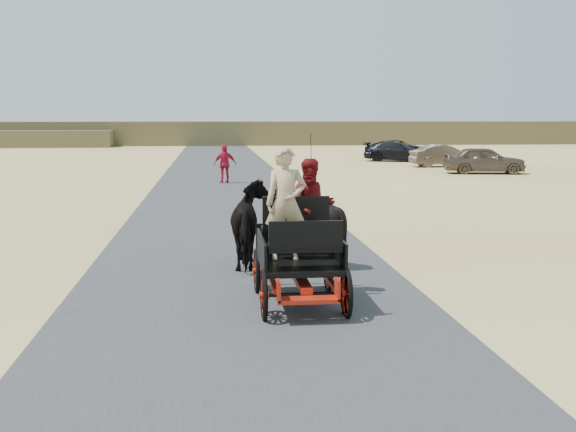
{
  "coord_description": "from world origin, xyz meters",
  "views": [
    {
      "loc": [
        -0.56,
        -13.48,
        3.0
      ],
      "look_at": [
        0.81,
        -0.63,
        1.2
      ],
      "focal_mm": 45.0,
      "sensor_mm": 36.0,
      "label": 1
    }
  ],
  "objects": [
    {
      "name": "pedestrian",
      "position": [
        0.06,
        18.81,
        0.86
      ],
      "size": [
        1.07,
        0.62,
        1.73
      ],
      "primitive_type": "imported",
      "rotation": [
        0.0,
        0.0,
        3.35
      ],
      "color": "#B5142D",
      "rests_on": "ground"
    },
    {
      "name": "horse_right",
      "position": [
        1.36,
        0.77,
        0.85
      ],
      "size": [
        1.37,
        1.54,
        1.7
      ],
      "primitive_type": "imported",
      "rotation": [
        0.0,
        0.0,
        3.14
      ],
      "color": "black",
      "rests_on": "ground"
    },
    {
      "name": "car_a",
      "position": [
        13.63,
        22.85,
        0.71
      ],
      "size": [
        4.39,
        2.4,
        1.42
      ],
      "primitive_type": "imported",
      "rotation": [
        0.0,
        0.0,
        1.39
      ],
      "color": "brown",
      "rests_on": "ground"
    },
    {
      "name": "passenger_woman",
      "position": [
        1.11,
        -1.63,
        1.51
      ],
      "size": [
        0.77,
        0.6,
        1.58
      ],
      "primitive_type": "imported",
      "color": "#660C0F",
      "rests_on": "carriage"
    },
    {
      "name": "driver_man",
      "position": [
        0.61,
        -2.18,
        1.62
      ],
      "size": [
        0.66,
        0.43,
        1.8
      ],
      "primitive_type": "imported",
      "color": "tan",
      "rests_on": "carriage"
    },
    {
      "name": "carriage",
      "position": [
        0.81,
        -2.23,
        0.36
      ],
      "size": [
        1.3,
        2.4,
        0.72
      ],
      "primitive_type": null,
      "color": "black",
      "rests_on": "ground"
    },
    {
      "name": "car_b",
      "position": [
        13.15,
        28.0,
        0.65
      ],
      "size": [
        4.01,
        1.57,
        1.3
      ],
      "primitive_type": "imported",
      "rotation": [
        0.0,
        0.0,
        1.62
      ],
      "color": "brown",
      "rests_on": "ground"
    },
    {
      "name": "ground",
      "position": [
        0.0,
        0.0,
        0.0
      ],
      "size": [
        140.0,
        140.0,
        0.0
      ],
      "primitive_type": "plane",
      "color": "tan"
    },
    {
      "name": "horse_left",
      "position": [
        0.26,
        0.77,
        0.85
      ],
      "size": [
        0.91,
        2.01,
        1.7
      ],
      "primitive_type": "imported",
      "rotation": [
        0.0,
        0.0,
        3.14
      ],
      "color": "black",
      "rests_on": "ground"
    },
    {
      "name": "road",
      "position": [
        0.0,
        0.0,
        0.01
      ],
      "size": [
        6.0,
        140.0,
        0.01
      ],
      "primitive_type": "cube",
      "color": "#38383A",
      "rests_on": "ground"
    },
    {
      "name": "car_d",
      "position": [
        12.87,
        37.18,
        0.64
      ],
      "size": [
        4.63,
        2.23,
        1.27
      ],
      "primitive_type": "imported",
      "rotation": [
        0.0,
        0.0,
        1.54
      ],
      "color": "black",
      "rests_on": "ground"
    },
    {
      "name": "car_c",
      "position": [
        11.7,
        33.24,
        0.64
      ],
      "size": [
        4.77,
        3.36,
        1.28
      ],
      "primitive_type": "imported",
      "rotation": [
        0.0,
        0.0,
        1.18
      ],
      "color": "black",
      "rests_on": "ground"
    },
    {
      "name": "ridge_far",
      "position": [
        0.0,
        62.0,
        1.2
      ],
      "size": [
        140.0,
        6.0,
        2.4
      ],
      "primitive_type": "cube",
      "color": "brown",
      "rests_on": "ground"
    }
  ]
}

